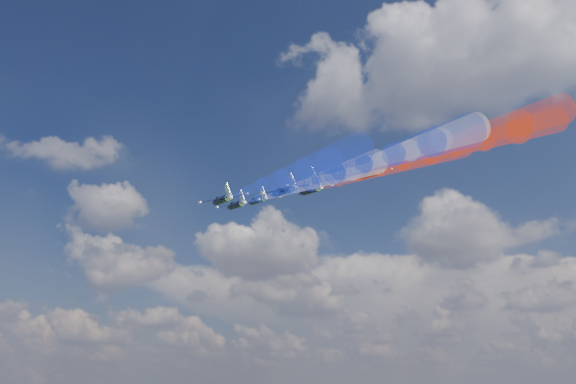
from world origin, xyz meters
The scene contains 16 objects.
jet_lead centered at (-17.50, 8.29, 141.14)m, with size 10.33×12.92×3.44m, color black, non-canonical shape.
trail_lead centered at (5.86, -10.10, 136.56)m, with size 4.31×48.75×4.31m, color white, non-canonical shape.
jet_inner_left centered at (-16.31, -2.97, 136.87)m, with size 10.33×12.92×3.44m, color black, non-canonical shape.
trail_inner_left centered at (7.05, -21.36, 132.28)m, with size 4.31×48.75×4.31m, color #182FD1, non-canonical shape.
jet_inner_right centered at (-3.76, 9.23, 141.86)m, with size 10.33×12.92×3.44m, color black, non-canonical shape.
trail_inner_right centered at (19.60, -9.16, 137.27)m, with size 4.31×48.75×4.31m, color red, non-canonical shape.
jet_outer_left centered at (-10.83, -16.84, 133.51)m, with size 10.33×12.92×3.44m, color black, non-canonical shape.
trail_outer_left centered at (12.53, -35.23, 128.92)m, with size 4.31×48.75×4.31m, color #182FD1, non-canonical shape.
jet_center_third centered at (1.03, -3.35, 139.06)m, with size 10.33×12.92×3.44m, color black, non-canonical shape.
trail_center_third centered at (24.39, -21.74, 134.47)m, with size 4.31×48.75×4.31m, color white, non-canonical shape.
jet_outer_right centered at (10.17, 11.18, 144.15)m, with size 10.33×12.92×3.44m, color black, non-canonical shape.
trail_outer_right centered at (33.52, -7.21, 139.56)m, with size 4.31×48.75×4.31m, color red, non-canonical shape.
jet_rear_left centered at (2.51, -15.68, 133.74)m, with size 10.33×12.92×3.44m, color black, non-canonical shape.
trail_rear_left centered at (25.87, -34.07, 129.15)m, with size 4.31×48.75×4.31m, color #182FD1, non-canonical shape.
jet_rear_right centered at (11.80, -3.22, 139.53)m, with size 10.33×12.92×3.44m, color black, non-canonical shape.
trail_rear_right centered at (35.15, -21.61, 134.94)m, with size 4.31×48.75×4.31m, color red, non-canonical shape.
Camera 1 is at (57.57, -118.52, 96.37)m, focal length 39.98 mm.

